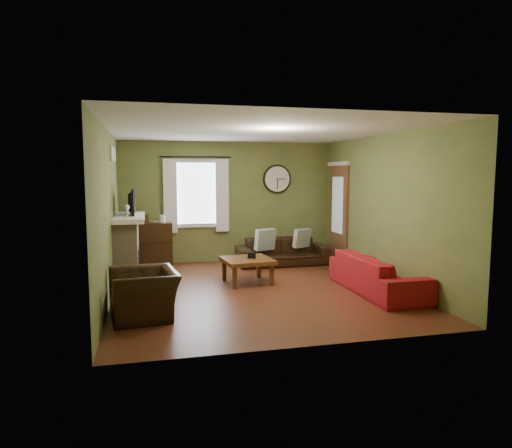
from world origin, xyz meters
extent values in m
cube|color=#572917|center=(0.00, 0.00, 0.00)|extent=(4.60, 5.20, 0.00)
cube|color=white|center=(0.00, 0.00, 2.60)|extent=(4.60, 5.20, 0.00)
cube|color=olive|center=(-2.30, 0.00, 1.30)|extent=(0.00, 5.20, 2.60)
cube|color=olive|center=(2.30, 0.00, 1.30)|extent=(0.00, 5.20, 2.60)
cube|color=olive|center=(0.00, 2.60, 1.30)|extent=(4.60, 0.00, 2.60)
cube|color=olive|center=(0.00, -2.60, 1.30)|extent=(4.60, 0.00, 2.60)
cube|color=tan|center=(-2.10, 1.15, 0.55)|extent=(0.40, 1.40, 1.10)
cube|color=black|center=(-1.91, 1.15, 0.30)|extent=(0.04, 0.60, 0.55)
cube|color=white|center=(-2.07, 1.15, 1.14)|extent=(0.58, 1.60, 0.08)
imported|color=black|center=(-2.05, 1.30, 1.35)|extent=(0.08, 0.60, 0.35)
cube|color=#994C3F|center=(-1.97, 1.30, 1.41)|extent=(0.02, 0.62, 0.36)
cylinder|color=white|center=(-2.28, 0.80, 2.25)|extent=(0.28, 0.28, 0.03)
cylinder|color=white|center=(-2.28, 1.15, 2.25)|extent=(0.28, 0.28, 0.03)
cylinder|color=white|center=(-2.28, 1.50, 2.25)|extent=(0.28, 0.28, 0.03)
cylinder|color=black|center=(-0.70, 2.48, 2.27)|extent=(0.03, 0.03, 1.50)
cube|color=white|center=(-1.25, 2.48, 1.45)|extent=(0.28, 0.04, 1.55)
cube|color=white|center=(-0.15, 2.48, 1.45)|extent=(0.28, 0.04, 1.55)
cube|color=brown|center=(2.27, 1.85, 1.05)|extent=(0.05, 0.90, 2.10)
imported|color=#522F12|center=(-1.62, 2.36, 0.96)|extent=(0.26, 0.26, 0.02)
imported|color=black|center=(1.03, 1.90, 0.28)|extent=(1.92, 0.75, 0.56)
cube|color=gray|center=(0.66, 1.89, 0.55)|extent=(0.46, 0.27, 0.44)
cube|color=gray|center=(1.47, 1.92, 0.55)|extent=(0.41, 0.27, 0.39)
imported|color=maroon|center=(1.88, -0.63, 0.30)|extent=(0.81, 2.07, 0.60)
imported|color=black|center=(-1.80, -1.07, 0.32)|extent=(0.97, 1.08, 0.63)
cube|color=black|center=(0.04, 0.48, 0.40)|extent=(0.16, 0.16, 0.11)
camera|label=1|loc=(-1.73, -7.22, 1.91)|focal=32.00mm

